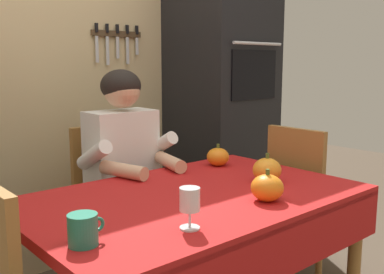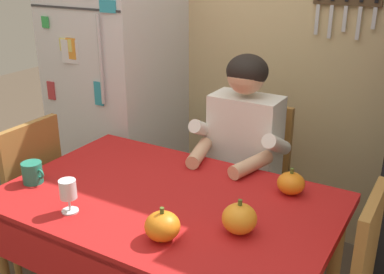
{
  "view_description": "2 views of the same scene",
  "coord_description": "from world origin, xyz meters",
  "px_view_note": "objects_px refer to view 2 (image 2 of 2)",
  "views": [
    {
      "loc": [
        -1.17,
        -1.25,
        1.28
      ],
      "look_at": [
        0.08,
        0.19,
        0.96
      ],
      "focal_mm": 41.68,
      "sensor_mm": 36.0,
      "label": 1
    },
    {
      "loc": [
        0.97,
        -1.34,
        1.69
      ],
      "look_at": [
        0.03,
        0.26,
        0.97
      ],
      "focal_mm": 43.37,
      "sensor_mm": 36.0,
      "label": 2
    }
  ],
  "objects_px": {
    "pumpkin_medium": "(239,219)",
    "chair_behind_person": "(252,179)",
    "coffee_mug": "(33,173)",
    "dining_table": "(165,217)",
    "pumpkin_small": "(162,226)",
    "refrigerator": "(118,85)",
    "seated_person": "(239,154)",
    "pumpkin_large": "(291,183)",
    "chair_left_side": "(24,195)",
    "wine_glass": "(68,191)"
  },
  "relations": [
    {
      "from": "seated_person",
      "to": "wine_glass",
      "type": "height_order",
      "value": "seated_person"
    },
    {
      "from": "dining_table",
      "to": "pumpkin_large",
      "type": "height_order",
      "value": "pumpkin_large"
    },
    {
      "from": "chair_behind_person",
      "to": "seated_person",
      "type": "bearing_deg",
      "value": -90.0
    },
    {
      "from": "chair_behind_person",
      "to": "pumpkin_medium",
      "type": "height_order",
      "value": "chair_behind_person"
    },
    {
      "from": "chair_behind_person",
      "to": "pumpkin_large",
      "type": "distance_m",
      "value": 0.66
    },
    {
      "from": "coffee_mug",
      "to": "wine_glass",
      "type": "relative_size",
      "value": 0.85
    },
    {
      "from": "chair_behind_person",
      "to": "pumpkin_small",
      "type": "xyz_separation_m",
      "value": [
        0.09,
        -1.04,
        0.28
      ]
    },
    {
      "from": "pumpkin_small",
      "to": "wine_glass",
      "type": "bearing_deg",
      "value": -176.17
    },
    {
      "from": "coffee_mug",
      "to": "pumpkin_medium",
      "type": "distance_m",
      "value": 0.97
    },
    {
      "from": "pumpkin_large",
      "to": "pumpkin_medium",
      "type": "height_order",
      "value": "pumpkin_medium"
    },
    {
      "from": "chair_behind_person",
      "to": "coffee_mug",
      "type": "relative_size",
      "value": 7.91
    },
    {
      "from": "wine_glass",
      "to": "coffee_mug",
      "type": "bearing_deg",
      "value": 162.0
    },
    {
      "from": "wine_glass",
      "to": "chair_behind_person",
      "type": "bearing_deg",
      "value": 72.65
    },
    {
      "from": "pumpkin_medium",
      "to": "chair_behind_person",
      "type": "bearing_deg",
      "value": 109.96
    },
    {
      "from": "coffee_mug",
      "to": "pumpkin_medium",
      "type": "height_order",
      "value": "pumpkin_medium"
    },
    {
      "from": "chair_left_side",
      "to": "pumpkin_large",
      "type": "bearing_deg",
      "value": 13.38
    },
    {
      "from": "chair_behind_person",
      "to": "coffee_mug",
      "type": "distance_m",
      "value": 1.2
    },
    {
      "from": "pumpkin_large",
      "to": "pumpkin_small",
      "type": "distance_m",
      "value": 0.63
    },
    {
      "from": "refrigerator",
      "to": "chair_behind_person",
      "type": "height_order",
      "value": "refrigerator"
    },
    {
      "from": "seated_person",
      "to": "chair_left_side",
      "type": "height_order",
      "value": "seated_person"
    },
    {
      "from": "refrigerator",
      "to": "dining_table",
      "type": "relative_size",
      "value": 1.29
    },
    {
      "from": "refrigerator",
      "to": "dining_table",
      "type": "distance_m",
      "value": 1.32
    },
    {
      "from": "dining_table",
      "to": "pumpkin_medium",
      "type": "xyz_separation_m",
      "value": [
        0.37,
        -0.06,
        0.14
      ]
    },
    {
      "from": "dining_table",
      "to": "pumpkin_medium",
      "type": "bearing_deg",
      "value": -9.42
    },
    {
      "from": "wine_glass",
      "to": "pumpkin_large",
      "type": "distance_m",
      "value": 0.92
    },
    {
      "from": "pumpkin_small",
      "to": "coffee_mug",
      "type": "bearing_deg",
      "value": 174.13
    },
    {
      "from": "refrigerator",
      "to": "wine_glass",
      "type": "bearing_deg",
      "value": -59.5
    },
    {
      "from": "pumpkin_large",
      "to": "pumpkin_small",
      "type": "bearing_deg",
      "value": -116.41
    },
    {
      "from": "dining_table",
      "to": "seated_person",
      "type": "distance_m",
      "value": 0.61
    },
    {
      "from": "refrigerator",
      "to": "wine_glass",
      "type": "distance_m",
      "value": 1.34
    },
    {
      "from": "chair_left_side",
      "to": "chair_behind_person",
      "type": "bearing_deg",
      "value": 39.32
    },
    {
      "from": "seated_person",
      "to": "pumpkin_medium",
      "type": "distance_m",
      "value": 0.74
    },
    {
      "from": "chair_behind_person",
      "to": "pumpkin_small",
      "type": "height_order",
      "value": "chair_behind_person"
    },
    {
      "from": "pumpkin_medium",
      "to": "coffee_mug",
      "type": "bearing_deg",
      "value": -173.87
    },
    {
      "from": "refrigerator",
      "to": "chair_behind_person",
      "type": "distance_m",
      "value": 1.09
    },
    {
      "from": "coffee_mug",
      "to": "pumpkin_small",
      "type": "xyz_separation_m",
      "value": [
        0.75,
        -0.08,
        0.0
      ]
    },
    {
      "from": "chair_behind_person",
      "to": "wine_glass",
      "type": "relative_size",
      "value": 6.69
    },
    {
      "from": "chair_behind_person",
      "to": "pumpkin_medium",
      "type": "relative_size",
      "value": 6.93
    },
    {
      "from": "chair_behind_person",
      "to": "refrigerator",
      "type": "bearing_deg",
      "value": 174.9
    },
    {
      "from": "chair_behind_person",
      "to": "pumpkin_large",
      "type": "xyz_separation_m",
      "value": [
        0.37,
        -0.47,
        0.28
      ]
    },
    {
      "from": "refrigerator",
      "to": "dining_table",
      "type": "height_order",
      "value": "refrigerator"
    },
    {
      "from": "refrigerator",
      "to": "coffee_mug",
      "type": "relative_size",
      "value": 15.3
    },
    {
      "from": "pumpkin_medium",
      "to": "dining_table",
      "type": "bearing_deg",
      "value": 170.58
    },
    {
      "from": "chair_left_side",
      "to": "pumpkin_large",
      "type": "relative_size",
      "value": 7.83
    },
    {
      "from": "coffee_mug",
      "to": "chair_left_side",
      "type": "bearing_deg",
      "value": 150.95
    },
    {
      "from": "seated_person",
      "to": "dining_table",
      "type": "bearing_deg",
      "value": -95.91
    },
    {
      "from": "chair_left_side",
      "to": "pumpkin_small",
      "type": "distance_m",
      "value": 1.12
    },
    {
      "from": "wine_glass",
      "to": "pumpkin_medium",
      "type": "relative_size",
      "value": 1.04
    },
    {
      "from": "dining_table",
      "to": "pumpkin_medium",
      "type": "distance_m",
      "value": 0.4
    },
    {
      "from": "chair_left_side",
      "to": "pumpkin_medium",
      "type": "height_order",
      "value": "chair_left_side"
    }
  ]
}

